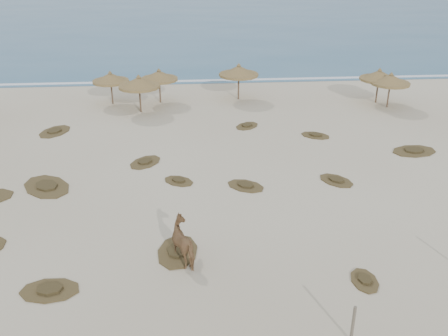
{
  "coord_description": "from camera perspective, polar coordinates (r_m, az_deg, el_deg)",
  "views": [
    {
      "loc": [
        -0.62,
        -17.6,
        11.66
      ],
      "look_at": [
        1.14,
        5.0,
        1.13
      ],
      "focal_mm": 40.0,
      "sensor_mm": 36.0,
      "label": 1
    }
  ],
  "objects": [
    {
      "name": "palapa_5",
      "position": [
        40.13,
        17.3,
        10.04
      ],
      "size": [
        3.76,
        3.76,
        2.72
      ],
      "rotation": [
        0.0,
        0.0,
        0.37
      ],
      "color": "brown",
      "rests_on": "ground"
    },
    {
      "name": "ocean",
      "position": [
        93.34,
        -4.24,
        17.68
      ],
      "size": [
        200.0,
        100.0,
        0.01
      ],
      "primitive_type": "cube",
      "color": "#2A5B7E",
      "rests_on": "ground"
    },
    {
      "name": "horse",
      "position": [
        19.75,
        -4.37,
        -8.43
      ],
      "size": [
        1.68,
        2.16,
        1.66
      ],
      "primitive_type": "imported",
      "rotation": [
        0.0,
        0.0,
        3.61
      ],
      "color": "olive",
      "rests_on": "ground"
    },
    {
      "name": "scrub_11",
      "position": [
        19.62,
        -19.29,
        -13.03
      ],
      "size": [
        2.24,
        1.5,
        0.16
      ],
      "rotation": [
        0.0,
        0.0,
        3.1
      ],
      "color": "brown",
      "rests_on": "ground"
    },
    {
      "name": "fence_post_near",
      "position": [
        16.8,
        14.53,
        -16.88
      ],
      "size": [
        0.12,
        0.12,
        1.37
      ],
      "primitive_type": "cylinder",
      "rotation": [
        0.0,
        0.0,
        -0.24
      ],
      "color": "#6E6352",
      "rests_on": "ground"
    },
    {
      "name": "scrub_14",
      "position": [
        27.13,
        -19.62,
        -1.98
      ],
      "size": [
        3.53,
        3.72,
        0.16
      ],
      "rotation": [
        0.0,
        0.0,
        2.23
      ],
      "color": "brown",
      "rests_on": "ground"
    },
    {
      "name": "scrub_9",
      "position": [
        20.64,
        -5.34,
        -9.45
      ],
      "size": [
        1.95,
        2.7,
        0.16
      ],
      "rotation": [
        0.0,
        0.0,
        1.44
      ],
      "color": "brown",
      "rests_on": "ground"
    },
    {
      "name": "palapa_2",
      "position": [
        36.67,
        -9.7,
        9.56
      ],
      "size": [
        3.33,
        3.33,
        2.8
      ],
      "rotation": [
        0.0,
        0.0,
        0.12
      ],
      "color": "brown",
      "rests_on": "ground"
    },
    {
      "name": "foam_line",
      "position": [
        45.14,
        -3.57,
        9.9
      ],
      "size": [
        70.0,
        0.6,
        0.01
      ],
      "primitive_type": "cube",
      "color": "silver",
      "rests_on": "ground"
    },
    {
      "name": "scrub_7",
      "position": [
        33.9,
        2.64,
        4.85
      ],
      "size": [
        2.16,
        2.18,
        0.16
      ],
      "rotation": [
        0.0,
        0.0,
        0.81
      ],
      "color": "brown",
      "rests_on": "ground"
    },
    {
      "name": "scrub_5",
      "position": [
        31.89,
        20.89,
        1.85
      ],
      "size": [
        3.05,
        2.3,
        0.16
      ],
      "rotation": [
        0.0,
        0.0,
        0.2
      ],
      "color": "brown",
      "rests_on": "ground"
    },
    {
      "name": "scrub_13",
      "position": [
        28.66,
        -9.0,
        0.68
      ],
      "size": [
        2.37,
        2.55,
        0.16
      ],
      "rotation": [
        0.0,
        0.0,
        0.96
      ],
      "color": "brown",
      "rests_on": "ground"
    },
    {
      "name": "palapa_4",
      "position": [
        39.21,
        1.69,
        10.99
      ],
      "size": [
        3.91,
        3.91,
        2.88
      ],
      "rotation": [
        0.0,
        0.0,
        -0.33
      ],
      "color": "brown",
      "rests_on": "ground"
    },
    {
      "name": "scrub_12",
      "position": [
        19.73,
        15.77,
        -12.25
      ],
      "size": [
        1.04,
        1.56,
        0.16
      ],
      "rotation": [
        0.0,
        0.0,
        1.54
      ],
      "color": "brown",
      "rests_on": "ground"
    },
    {
      "name": "palapa_1",
      "position": [
        39.05,
        -12.85,
        9.98
      ],
      "size": [
        3.22,
        3.22,
        2.58
      ],
      "rotation": [
        0.0,
        0.0,
        0.19
      ],
      "color": "brown",
      "rests_on": "ground"
    },
    {
      "name": "scrub_3",
      "position": [
        25.65,
        2.49,
        -2.02
      ],
      "size": [
        2.4,
        2.23,
        0.16
      ],
      "rotation": [
        0.0,
        0.0,
        2.53
      ],
      "color": "brown",
      "rests_on": "ground"
    },
    {
      "name": "scrub_10",
      "position": [
        32.72,
        10.4,
        3.71
      ],
      "size": [
        2.24,
        2.02,
        0.16
      ],
      "rotation": [
        0.0,
        0.0,
        2.59
      ],
      "color": "brown",
      "rests_on": "ground"
    },
    {
      "name": "palapa_3",
      "position": [
        38.77,
        -7.43,
        10.39
      ],
      "size": [
        3.75,
        3.75,
        2.68
      ],
      "rotation": [
        0.0,
        0.0,
        -0.41
      ],
      "color": "brown",
      "rests_on": "ground"
    },
    {
      "name": "scrub_4",
      "position": [
        26.84,
        12.7,
        -1.38
      ],
      "size": [
        2.2,
        2.33,
        0.16
      ],
      "rotation": [
        0.0,
        0.0,
        2.22
      ],
      "color": "brown",
      "rests_on": "ground"
    },
    {
      "name": "ground",
      "position": [
        21.13,
        -2.05,
        -8.61
      ],
      "size": [
        160.0,
        160.0,
        0.0
      ],
      "primitive_type": "plane",
      "color": "beige",
      "rests_on": "ground"
    },
    {
      "name": "palapa_6",
      "position": [
        39.27,
        18.51,
        9.52
      ],
      "size": [
        3.17,
        3.17,
        2.68
      ],
      "rotation": [
        0.0,
        0.0,
        -0.11
      ],
      "color": "brown",
      "rests_on": "ground"
    },
    {
      "name": "scrub_6",
      "position": [
        34.69,
        -18.78,
        3.99
      ],
      "size": [
        2.53,
        2.98,
        0.16
      ],
      "rotation": [
        0.0,
        0.0,
        1.15
      ],
      "color": "brown",
      "rests_on": "ground"
    },
    {
      "name": "scrub_2",
      "position": [
        26.24,
        -5.2,
        -1.46
      ],
      "size": [
        2.01,
        1.89,
        0.16
      ],
      "rotation": [
        0.0,
        0.0,
        2.51
      ],
      "color": "brown",
      "rests_on": "ground"
    }
  ]
}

